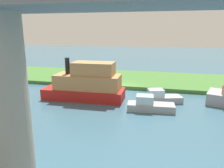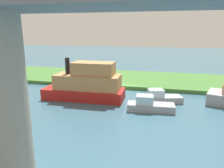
{
  "view_description": "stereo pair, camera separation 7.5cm",
  "coord_description": "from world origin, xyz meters",
  "px_view_note": "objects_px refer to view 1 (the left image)",
  "views": [
    {
      "loc": [
        -5.33,
        28.56,
        8.08
      ],
      "look_at": [
        0.34,
        5.0,
        2.0
      ],
      "focal_mm": 34.52,
      "sensor_mm": 36.0,
      "label": 1
    },
    {
      "loc": [
        -5.41,
        28.54,
        8.08
      ],
      "look_at": [
        0.34,
        5.0,
        2.0
      ],
      "focal_mm": 34.52,
      "sensor_mm": 36.0,
      "label": 2
    }
  ],
  "objects_px": {
    "mooring_post": "(105,81)",
    "motorboat_white": "(160,98)",
    "riverboat_paddlewheel": "(86,84)",
    "bridge_pylon": "(2,102)",
    "skiff_small": "(149,105)",
    "person_on_bank": "(113,77)"
  },
  "relations": [
    {
      "from": "bridge_pylon",
      "to": "skiff_small",
      "type": "relative_size",
      "value": 1.82
    },
    {
      "from": "riverboat_paddlewheel",
      "to": "mooring_post",
      "type": "bearing_deg",
      "value": -97.06
    },
    {
      "from": "bridge_pylon",
      "to": "mooring_post",
      "type": "xyz_separation_m",
      "value": [
        0.07,
        -20.27,
        -3.59
      ]
    },
    {
      "from": "mooring_post",
      "to": "motorboat_white",
      "type": "distance_m",
      "value": 9.36
    },
    {
      "from": "person_on_bank",
      "to": "riverboat_paddlewheel",
      "type": "relative_size",
      "value": 0.14
    },
    {
      "from": "motorboat_white",
      "to": "bridge_pylon",
      "type": "bearing_deg",
      "value": 62.87
    },
    {
      "from": "riverboat_paddlewheel",
      "to": "motorboat_white",
      "type": "xyz_separation_m",
      "value": [
        -8.6,
        -0.78,
        -1.27
      ]
    },
    {
      "from": "bridge_pylon",
      "to": "riverboat_paddlewheel",
      "type": "xyz_separation_m",
      "value": [
        0.8,
        -14.43,
        -2.65
      ]
    },
    {
      "from": "bridge_pylon",
      "to": "skiff_small",
      "type": "xyz_separation_m",
      "value": [
        -6.83,
        -12.36,
        -3.9
      ]
    },
    {
      "from": "bridge_pylon",
      "to": "mooring_post",
      "type": "bearing_deg",
      "value": -89.79
    },
    {
      "from": "riverboat_paddlewheel",
      "to": "skiff_small",
      "type": "distance_m",
      "value": 8.0
    },
    {
      "from": "motorboat_white",
      "to": "mooring_post",
      "type": "bearing_deg",
      "value": -32.7
    },
    {
      "from": "bridge_pylon",
      "to": "riverboat_paddlewheel",
      "type": "height_order",
      "value": "bridge_pylon"
    },
    {
      "from": "motorboat_white",
      "to": "person_on_bank",
      "type": "bearing_deg",
      "value": -42.53
    },
    {
      "from": "person_on_bank",
      "to": "mooring_post",
      "type": "distance_m",
      "value": 1.67
    },
    {
      "from": "bridge_pylon",
      "to": "skiff_small",
      "type": "height_order",
      "value": "bridge_pylon"
    },
    {
      "from": "motorboat_white",
      "to": "skiff_small",
      "type": "bearing_deg",
      "value": 71.29
    },
    {
      "from": "mooring_post",
      "to": "motorboat_white",
      "type": "bearing_deg",
      "value": 147.3
    },
    {
      "from": "mooring_post",
      "to": "skiff_small",
      "type": "distance_m",
      "value": 10.5
    },
    {
      "from": "person_on_bank",
      "to": "skiff_small",
      "type": "xyz_separation_m",
      "value": [
        -6.08,
        9.33,
        -0.63
      ]
    },
    {
      "from": "person_on_bank",
      "to": "mooring_post",
      "type": "bearing_deg",
      "value": 59.92
    },
    {
      "from": "person_on_bank",
      "to": "skiff_small",
      "type": "distance_m",
      "value": 11.15
    }
  ]
}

